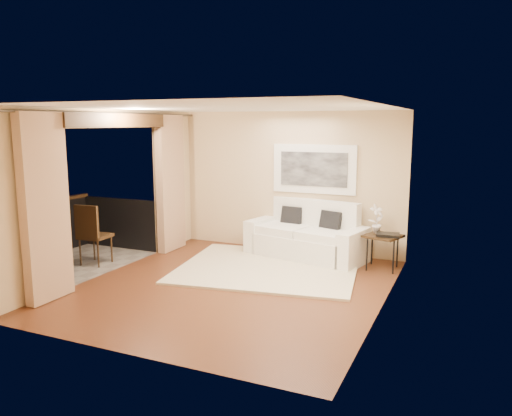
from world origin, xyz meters
The scene contains 18 objects.
floor centered at (0.00, 0.00, 0.00)m, with size 5.00×5.00×0.00m, color brown.
room_shell centered at (-2.13, 0.00, 2.52)m, with size 5.00×6.40×5.00m.
balcony centered at (-3.31, 0.00, 0.18)m, with size 1.81×2.60×1.17m.
curtains centered at (-2.11, 0.00, 1.34)m, with size 0.16×4.80×2.64m.
artwork centered at (0.50, 2.46, 1.62)m, with size 1.62×0.07×0.92m.
rug centered at (0.14, 1.10, 0.02)m, with size 2.97×2.59×0.04m, color beige.
sofa centered at (0.52, 2.10, 0.37)m, with size 2.33×1.37×1.05m.
side_table centered at (1.93, 1.88, 0.54)m, with size 0.69×0.69×0.60m.
tray centered at (2.02, 1.81, 0.62)m, with size 0.38×0.28×0.05m, color black.
orchid centered at (1.79, 1.99, 0.85)m, with size 0.27×0.18×0.50m, color white.
bistro_table centered at (-3.49, -0.38, 0.61)m, with size 0.71×0.71×0.69m.
balcony_chair_far centered at (-2.78, 0.04, 0.64)m, with size 0.50×0.50×1.09m.
balcony_chair_near centered at (-3.72, -0.76, 0.60)m, with size 0.51×0.51×1.04m.
ice_bucket centered at (-3.68, -0.30, 0.79)m, with size 0.18×0.18×0.20m, color white.
candle centered at (-3.49, -0.20, 0.73)m, with size 0.06×0.06×0.07m, color red.
vase centered at (-3.56, -0.54, 0.78)m, with size 0.04×0.04×0.18m, color white.
glass_a centered at (-3.36, -0.48, 0.75)m, with size 0.06×0.06×0.12m, color silver.
glass_b centered at (-3.35, -0.35, 0.75)m, with size 0.06×0.06×0.12m, color silver.
Camera 1 is at (3.30, -6.57, 2.48)m, focal length 35.00 mm.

